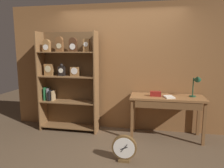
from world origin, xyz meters
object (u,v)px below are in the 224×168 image
object	(u,v)px
bookshelf	(68,80)
toolbox_small	(156,94)
desk_lamp	(196,82)
open_repair_manual	(169,97)
round_clock_large	(124,148)
workbench	(167,102)

from	to	relation	value
bookshelf	toolbox_small	bearing A→B (deg)	-2.69
bookshelf	desk_lamp	bearing A→B (deg)	-0.90
desk_lamp	toolbox_small	bearing A→B (deg)	-176.49
desk_lamp	open_repair_manual	world-z (taller)	desk_lamp
toolbox_small	round_clock_large	world-z (taller)	toolbox_small
toolbox_small	bookshelf	bearing A→B (deg)	177.31
workbench	toolbox_small	size ratio (longest dim) A/B	6.71
open_repair_manual	round_clock_large	world-z (taller)	open_repair_manual
open_repair_manual	desk_lamp	bearing A→B (deg)	-2.31
desk_lamp	round_clock_large	world-z (taller)	desk_lamp
workbench	toolbox_small	world-z (taller)	toolbox_small
bookshelf	open_repair_manual	xyz separation A→B (m)	(2.03, -0.16, -0.24)
workbench	desk_lamp	distance (m)	0.64
desk_lamp	toolbox_small	xyz separation A→B (m)	(-0.72, -0.04, -0.25)
toolbox_small	workbench	bearing A→B (deg)	1.17
open_repair_manual	round_clock_large	size ratio (longest dim) A/B	0.53
round_clock_large	open_repair_manual	bearing A→B (deg)	53.11
open_repair_manual	round_clock_large	bearing A→B (deg)	-142.70
bookshelf	desk_lamp	size ratio (longest dim) A/B	4.68
workbench	desk_lamp	bearing A→B (deg)	4.50
workbench	open_repair_manual	world-z (taller)	open_repair_manual
open_repair_manual	bookshelf	bearing A→B (deg)	159.80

